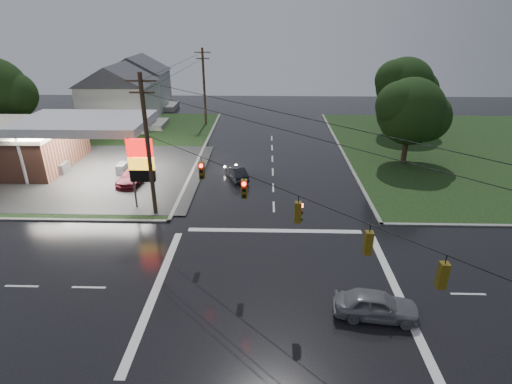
{
  "coord_description": "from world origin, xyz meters",
  "views": [
    {
      "loc": [
        -0.65,
        -18.78,
        14.68
      ],
      "look_at": [
        -1.38,
        7.28,
        3.0
      ],
      "focal_mm": 28.0,
      "sensor_mm": 36.0,
      "label": 1
    }
  ],
  "objects_px": {
    "pylon_sign": "(141,162)",
    "car_north": "(237,173)",
    "gas_station": "(22,144)",
    "utility_pole_n": "(204,86)",
    "house_far": "(138,82)",
    "tree_ne_far": "(406,86)",
    "house_near": "(119,96)",
    "tree_ne_near": "(412,112)",
    "car_crossing": "(376,305)",
    "utility_pole_nw": "(148,145)",
    "car_pump": "(134,175)"
  },
  "relations": [
    {
      "from": "house_far",
      "to": "tree_ne_near",
      "type": "height_order",
      "value": "tree_ne_near"
    },
    {
      "from": "utility_pole_nw",
      "to": "house_near",
      "type": "xyz_separation_m",
      "value": [
        -11.45,
        26.5,
        -1.32
      ]
    },
    {
      "from": "utility_pole_n",
      "to": "house_far",
      "type": "distance_m",
      "value": 16.0
    },
    {
      "from": "gas_station",
      "to": "utility_pole_n",
      "type": "xyz_separation_m",
      "value": [
        16.18,
        18.3,
        2.92
      ]
    },
    {
      "from": "tree_ne_far",
      "to": "utility_pole_n",
      "type": "bearing_deg",
      "value": 171.45
    },
    {
      "from": "pylon_sign",
      "to": "car_north",
      "type": "xyz_separation_m",
      "value": [
        6.98,
        6.57,
        -3.38
      ]
    },
    {
      "from": "house_near",
      "to": "tree_ne_far",
      "type": "relative_size",
      "value": 1.13
    },
    {
      "from": "utility_pole_n",
      "to": "tree_ne_far",
      "type": "distance_m",
      "value": 26.96
    },
    {
      "from": "utility_pole_n",
      "to": "car_pump",
      "type": "relative_size",
      "value": 2.13
    },
    {
      "from": "car_pump",
      "to": "car_crossing",
      "type": "bearing_deg",
      "value": -36.57
    },
    {
      "from": "house_far",
      "to": "car_pump",
      "type": "xyz_separation_m",
      "value": [
        8.8,
        -32.08,
        -3.69
      ]
    },
    {
      "from": "house_near",
      "to": "car_crossing",
      "type": "height_order",
      "value": "house_near"
    },
    {
      "from": "house_far",
      "to": "car_pump",
      "type": "bearing_deg",
      "value": -74.65
    },
    {
      "from": "car_crossing",
      "to": "house_far",
      "type": "bearing_deg",
      "value": 35.46
    },
    {
      "from": "house_far",
      "to": "car_pump",
      "type": "relative_size",
      "value": 2.24
    },
    {
      "from": "utility_pole_nw",
      "to": "tree_ne_far",
      "type": "height_order",
      "value": "utility_pole_nw"
    },
    {
      "from": "utility_pole_n",
      "to": "tree_ne_near",
      "type": "height_order",
      "value": "utility_pole_n"
    },
    {
      "from": "pylon_sign",
      "to": "tree_ne_near",
      "type": "xyz_separation_m",
      "value": [
        24.64,
        11.49,
        1.55
      ]
    },
    {
      "from": "tree_ne_near",
      "to": "car_crossing",
      "type": "relative_size",
      "value": 2.04
    },
    {
      "from": "utility_pole_nw",
      "to": "house_far",
      "type": "relative_size",
      "value": 1.0
    },
    {
      "from": "pylon_sign",
      "to": "tree_ne_far",
      "type": "xyz_separation_m",
      "value": [
        27.65,
        23.49,
        2.17
      ]
    },
    {
      "from": "utility_pole_nw",
      "to": "utility_pole_n",
      "type": "distance_m",
      "value": 28.5
    },
    {
      "from": "utility_pole_n",
      "to": "car_pump",
      "type": "height_order",
      "value": "utility_pole_n"
    },
    {
      "from": "house_far",
      "to": "tree_ne_far",
      "type": "xyz_separation_m",
      "value": [
        39.1,
        -14.01,
        1.77
      ]
    },
    {
      "from": "pylon_sign",
      "to": "car_pump",
      "type": "relative_size",
      "value": 1.22
    },
    {
      "from": "tree_ne_far",
      "to": "car_pump",
      "type": "height_order",
      "value": "tree_ne_far"
    },
    {
      "from": "pylon_sign",
      "to": "house_near",
      "type": "distance_m",
      "value": 27.56
    },
    {
      "from": "pylon_sign",
      "to": "car_north",
      "type": "distance_m",
      "value": 10.17
    },
    {
      "from": "gas_station",
      "to": "tree_ne_far",
      "type": "relative_size",
      "value": 2.67
    },
    {
      "from": "gas_station",
      "to": "house_near",
      "type": "height_order",
      "value": "house_near"
    },
    {
      "from": "house_near",
      "to": "car_crossing",
      "type": "relative_size",
      "value": 2.51
    },
    {
      "from": "house_far",
      "to": "tree_ne_far",
      "type": "distance_m",
      "value": 41.57
    },
    {
      "from": "tree_ne_far",
      "to": "car_pump",
      "type": "distance_m",
      "value": 35.7
    },
    {
      "from": "pylon_sign",
      "to": "house_near",
      "type": "relative_size",
      "value": 0.54
    },
    {
      "from": "utility_pole_n",
      "to": "house_far",
      "type": "bearing_deg",
      "value": 141.23
    },
    {
      "from": "car_crossing",
      "to": "tree_ne_near",
      "type": "bearing_deg",
      "value": -13.51
    },
    {
      "from": "car_pump",
      "to": "utility_pole_n",
      "type": "bearing_deg",
      "value": 88.37
    },
    {
      "from": "tree_ne_near",
      "to": "gas_station",
      "type": "bearing_deg",
      "value": -176.7
    },
    {
      "from": "car_north",
      "to": "car_pump",
      "type": "distance_m",
      "value": 9.69
    },
    {
      "from": "gas_station",
      "to": "tree_ne_near",
      "type": "height_order",
      "value": "tree_ne_near"
    },
    {
      "from": "tree_ne_near",
      "to": "house_near",
      "type": "bearing_deg",
      "value": 158.24
    },
    {
      "from": "car_crossing",
      "to": "house_near",
      "type": "bearing_deg",
      "value": 41.5
    },
    {
      "from": "car_crossing",
      "to": "car_pump",
      "type": "distance_m",
      "value": 25.63
    },
    {
      "from": "car_north",
      "to": "car_crossing",
      "type": "bearing_deg",
      "value": 93.1
    },
    {
      "from": "utility_pole_n",
      "to": "house_near",
      "type": "height_order",
      "value": "utility_pole_n"
    },
    {
      "from": "tree_ne_near",
      "to": "car_crossing",
      "type": "bearing_deg",
      "value": -110.47
    },
    {
      "from": "house_far",
      "to": "utility_pole_nw",
      "type": "bearing_deg",
      "value": -72.08
    },
    {
      "from": "utility_pole_nw",
      "to": "car_north",
      "type": "relative_size",
      "value": 2.89
    },
    {
      "from": "pylon_sign",
      "to": "car_crossing",
      "type": "xyz_separation_m",
      "value": [
        15.69,
        -12.48,
        -3.26
      ]
    },
    {
      "from": "car_pump",
      "to": "pylon_sign",
      "type": "bearing_deg",
      "value": -56.23
    }
  ]
}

